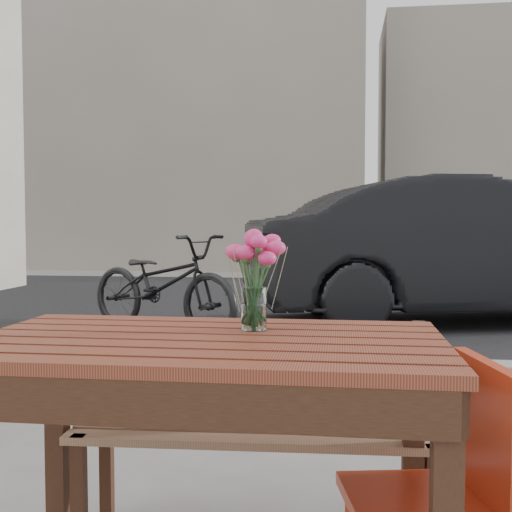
{
  "coord_description": "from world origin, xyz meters",
  "views": [
    {
      "loc": [
        0.46,
        -1.62,
        1.11
      ],
      "look_at": [
        0.21,
        0.28,
        1.01
      ],
      "focal_mm": 45.0,
      "sensor_mm": 36.0,
      "label": 1
    }
  ],
  "objects_px": {
    "red_chair": "(447,482)",
    "bicycle": "(162,284)",
    "main_vase": "(254,267)",
    "parked_car": "(464,251)",
    "main_table": "(208,384)"
  },
  "relations": [
    {
      "from": "parked_car",
      "to": "bicycle",
      "type": "height_order",
      "value": "parked_car"
    },
    {
      "from": "main_table",
      "to": "red_chair",
      "type": "distance_m",
      "value": 0.68
    },
    {
      "from": "main_table",
      "to": "bicycle",
      "type": "relative_size",
      "value": 0.68
    },
    {
      "from": "main_vase",
      "to": "parked_car",
      "type": "distance_m",
      "value": 5.76
    },
    {
      "from": "red_chair",
      "to": "main_vase",
      "type": "distance_m",
      "value": 0.78
    },
    {
      "from": "red_chair",
      "to": "bicycle",
      "type": "height_order",
      "value": "bicycle"
    },
    {
      "from": "parked_car",
      "to": "main_vase",
      "type": "bearing_deg",
      "value": 148.92
    },
    {
      "from": "parked_car",
      "to": "bicycle",
      "type": "bearing_deg",
      "value": 96.43
    },
    {
      "from": "bicycle",
      "to": "main_table",
      "type": "bearing_deg",
      "value": -134.44
    },
    {
      "from": "main_table",
      "to": "red_chair",
      "type": "xyz_separation_m",
      "value": [
        0.64,
        -0.03,
        -0.23
      ]
    },
    {
      "from": "red_chair",
      "to": "bicycle",
      "type": "bearing_deg",
      "value": -166.61
    },
    {
      "from": "main_table",
      "to": "red_chair",
      "type": "height_order",
      "value": "main_table"
    },
    {
      "from": "main_table",
      "to": "main_vase",
      "type": "distance_m",
      "value": 0.36
    },
    {
      "from": "main_vase",
      "to": "parked_car",
      "type": "bearing_deg",
      "value": 73.6
    },
    {
      "from": "main_vase",
      "to": "parked_car",
      "type": "xyz_separation_m",
      "value": [
        1.62,
        5.52,
        -0.19
      ]
    }
  ]
}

